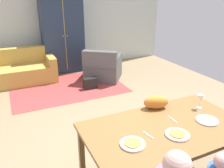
# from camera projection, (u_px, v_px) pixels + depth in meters

# --- Properties ---
(ground_plane) EXTENTS (7.07, 6.51, 0.02)m
(ground_plane) POSITION_uv_depth(u_px,v_px,m) (96.00, 118.00, 4.24)
(ground_plane) COLOR #8D7757
(back_wall) EXTENTS (7.07, 0.10, 2.70)m
(back_wall) POSITION_uv_depth(u_px,v_px,m) (52.00, 22.00, 6.51)
(back_wall) COLOR silver
(back_wall) RESTS_ON ground_plane
(dining_table) EXTENTS (1.81, 1.03, 0.76)m
(dining_table) POSITION_uv_depth(u_px,v_px,m) (166.00, 132.00, 2.56)
(dining_table) COLOR brown
(dining_table) RESTS_ON ground_plane
(plate_near_man) EXTENTS (0.25, 0.25, 0.02)m
(plate_near_man) POSITION_uv_depth(u_px,v_px,m) (133.00, 144.00, 2.24)
(plate_near_man) COLOR silver
(plate_near_man) RESTS_ON dining_table
(pizza_near_man) EXTENTS (0.17, 0.17, 0.01)m
(pizza_near_man) POSITION_uv_depth(u_px,v_px,m) (133.00, 143.00, 2.23)
(pizza_near_man) COLOR gold
(pizza_near_man) RESTS_ON plate_near_man
(plate_near_child) EXTENTS (0.25, 0.25, 0.02)m
(plate_near_child) POSITION_uv_depth(u_px,v_px,m) (177.00, 135.00, 2.38)
(plate_near_child) COLOR white
(plate_near_child) RESTS_ON dining_table
(pizza_near_child) EXTENTS (0.17, 0.17, 0.01)m
(pizza_near_child) POSITION_uv_depth(u_px,v_px,m) (177.00, 133.00, 2.38)
(pizza_near_child) COLOR gold
(pizza_near_child) RESTS_ON plate_near_child
(plate_near_woman) EXTENTS (0.25, 0.25, 0.02)m
(plate_near_woman) POSITION_uv_depth(u_px,v_px,m) (207.00, 120.00, 2.65)
(plate_near_woman) COLOR silver
(plate_near_woman) RESTS_ON dining_table
(wine_glass) EXTENTS (0.07, 0.07, 0.19)m
(wine_glass) POSITION_uv_depth(u_px,v_px,m) (200.00, 99.00, 2.90)
(wine_glass) COLOR silver
(wine_glass) RESTS_ON dining_table
(fork) EXTENTS (0.04, 0.15, 0.01)m
(fork) POSITION_uv_depth(u_px,v_px,m) (148.00, 135.00, 2.39)
(fork) COLOR silver
(fork) RESTS_ON dining_table
(knife) EXTENTS (0.03, 0.17, 0.01)m
(knife) POSITION_uv_depth(u_px,v_px,m) (172.00, 119.00, 2.68)
(knife) COLOR silver
(knife) RESTS_ON dining_table
(cat) EXTENTS (0.35, 0.25, 0.17)m
(cat) POSITION_uv_depth(u_px,v_px,m) (156.00, 102.00, 2.91)
(cat) COLOR orange
(cat) RESTS_ON dining_table
(area_rug) EXTENTS (2.60, 1.80, 0.01)m
(area_rug) POSITION_uv_depth(u_px,v_px,m) (68.00, 87.00, 5.56)
(area_rug) COLOR #A43D3B
(area_rug) RESTS_ON ground_plane
(couch) EXTENTS (1.74, 0.86, 0.82)m
(couch) POSITION_uv_depth(u_px,v_px,m) (19.00, 71.00, 5.78)
(couch) COLOR #BC9642
(couch) RESTS_ON ground_plane
(armchair) EXTENTS (1.20, 1.20, 0.82)m
(armchair) POSITION_uv_depth(u_px,v_px,m) (103.00, 67.00, 5.97)
(armchair) COLOR #515150
(armchair) RESTS_ON ground_plane
(armoire) EXTENTS (1.10, 0.59, 2.10)m
(armoire) POSITION_uv_depth(u_px,v_px,m) (62.00, 34.00, 6.37)
(armoire) COLOR #24334A
(armoire) RESTS_ON ground_plane
(handbag) EXTENTS (0.32, 0.16, 0.26)m
(handbag) POSITION_uv_depth(u_px,v_px,m) (90.00, 83.00, 5.45)
(handbag) COLOR black
(handbag) RESTS_ON ground_plane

